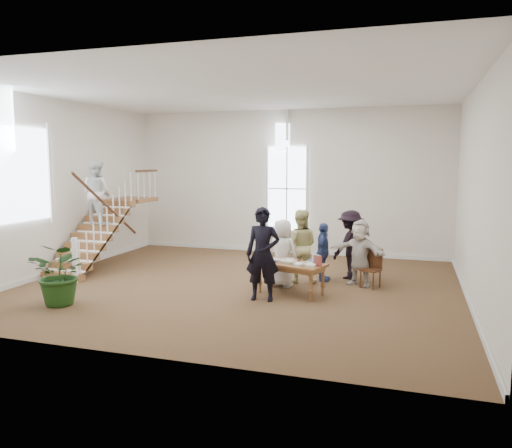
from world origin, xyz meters
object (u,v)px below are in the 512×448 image
(person_yellow, at_px, (300,246))
(woman_cluster_b, at_px, (350,245))
(side_chair, at_px, (372,266))
(floor_plant, at_px, (61,274))
(library_table, at_px, (291,266))
(elderly_woman, at_px, (282,253))
(woman_cluster_c, at_px, (360,253))
(police_officer, at_px, (263,254))
(woman_cluster_a, at_px, (323,252))

(person_yellow, distance_m, woman_cluster_b, 1.36)
(side_chair, bearing_deg, floor_plant, -126.42)
(library_table, xyz_separation_m, elderly_woman, (-0.36, 0.60, 0.17))
(woman_cluster_c, xyz_separation_m, side_chair, (0.30, -0.10, -0.28))
(side_chair, bearing_deg, police_officer, -115.63)
(library_table, distance_m, police_officer, 0.88)
(woman_cluster_a, distance_m, side_chair, 1.26)
(woman_cluster_c, xyz_separation_m, floor_plant, (-5.59, -3.46, -0.13))
(woman_cluster_b, bearing_deg, elderly_woman, -15.24)
(woman_cluster_a, height_order, side_chair, woman_cluster_a)
(woman_cluster_b, distance_m, side_chair, 1.02)
(woman_cluster_a, bearing_deg, floor_plant, 128.11)
(police_officer, relative_size, woman_cluster_b, 1.15)
(elderly_woman, relative_size, floor_plant, 1.22)
(elderly_woman, bearing_deg, woman_cluster_c, -144.72)
(side_chair, bearing_deg, elderly_woman, -140.86)
(person_yellow, bearing_deg, police_officer, 67.36)
(police_officer, distance_m, woman_cluster_c, 2.62)
(woman_cluster_b, relative_size, floor_plant, 1.32)
(police_officer, bearing_deg, library_table, 50.72)
(police_officer, height_order, side_chair, police_officer)
(woman_cluster_a, bearing_deg, person_yellow, 124.61)
(library_table, bearing_deg, woman_cluster_b, 77.79)
(elderly_woman, height_order, side_chair, elderly_woman)
(library_table, relative_size, side_chair, 1.79)
(person_yellow, relative_size, side_chair, 1.94)
(woman_cluster_a, distance_m, floor_plant, 5.95)
(woman_cluster_b, height_order, side_chair, woman_cluster_b)
(woman_cluster_c, bearing_deg, person_yellow, -148.09)
(woman_cluster_a, height_order, woman_cluster_b, woman_cluster_b)
(woman_cluster_c, bearing_deg, police_officer, -107.54)
(library_table, height_order, floor_plant, floor_plant)
(library_table, relative_size, floor_plant, 1.26)
(woman_cluster_a, xyz_separation_m, floor_plant, (-4.69, -3.66, -0.06))
(police_officer, xyz_separation_m, woman_cluster_c, (1.80, 1.89, -0.20))
(woman_cluster_c, bearing_deg, woman_cluster_b, 140.81)
(police_officer, distance_m, woman_cluster_a, 2.30)
(woman_cluster_a, height_order, woman_cluster_c, woman_cluster_c)
(woman_cluster_b, relative_size, woman_cluster_c, 1.09)
(police_officer, height_order, floor_plant, police_officer)
(police_officer, bearing_deg, woman_cluster_a, 62.34)
(police_officer, distance_m, side_chair, 2.81)
(person_yellow, bearing_deg, elderly_woman, 49.28)
(woman_cluster_c, bearing_deg, elderly_woman, -133.23)
(library_table, height_order, person_yellow, person_yellow)
(woman_cluster_a, relative_size, side_chair, 1.56)
(library_table, relative_size, woman_cluster_a, 1.15)
(police_officer, xyz_separation_m, person_yellow, (0.40, 1.75, -0.10))
(person_yellow, xyz_separation_m, floor_plant, (-4.19, -3.31, -0.24))
(woman_cluster_b, distance_m, floor_plant, 6.70)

